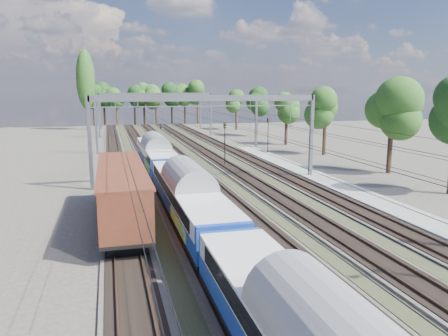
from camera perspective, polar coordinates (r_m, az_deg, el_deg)
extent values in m
cube|color=#47423A|center=(58.86, -13.95, 0.62)|extent=(3.00, 130.00, 0.15)
cube|color=black|center=(58.85, -13.96, 0.71)|extent=(2.50, 130.00, 0.06)
cube|color=#473326|center=(58.83, -14.66, 0.78)|extent=(0.08, 130.00, 0.14)
cube|color=#473326|center=(58.84, -13.26, 0.84)|extent=(0.08, 130.00, 0.14)
cube|color=#47423A|center=(59.09, -9.59, 0.82)|extent=(3.00, 130.00, 0.15)
cube|color=black|center=(59.07, -9.59, 0.91)|extent=(2.50, 130.00, 0.06)
cube|color=#473326|center=(59.00, -10.29, 0.97)|extent=(0.08, 130.00, 0.14)
cube|color=#473326|center=(59.13, -8.90, 1.03)|extent=(0.08, 130.00, 0.14)
cube|color=#47423A|center=(59.66, -5.28, 1.00)|extent=(3.00, 130.00, 0.15)
cube|color=black|center=(59.64, -5.28, 1.09)|extent=(2.50, 130.00, 0.06)
cube|color=#473326|center=(59.51, -5.97, 1.16)|extent=(0.08, 130.00, 0.14)
cube|color=#473326|center=(59.75, -4.61, 1.21)|extent=(0.08, 130.00, 0.14)
cube|color=#47423A|center=(60.55, -1.08, 1.18)|extent=(3.00, 130.00, 0.15)
cube|color=black|center=(60.54, -1.08, 1.27)|extent=(2.50, 130.00, 0.06)
cube|color=#473326|center=(60.36, -1.75, 1.33)|extent=(0.08, 130.00, 0.14)
cube|color=#473326|center=(60.70, -0.42, 1.39)|extent=(0.08, 130.00, 0.14)
cube|color=#47423A|center=(61.76, 2.98, 1.34)|extent=(3.00, 130.00, 0.15)
cube|color=black|center=(61.75, 2.98, 1.43)|extent=(2.50, 130.00, 0.06)
cube|color=#473326|center=(61.52, 2.34, 1.50)|extent=(0.08, 130.00, 0.14)
cube|color=#473326|center=(61.96, 3.61, 1.55)|extent=(0.08, 130.00, 0.14)
cube|color=#2E2D1E|center=(58.94, -11.76, 0.67)|extent=(1.10, 130.00, 0.05)
cube|color=#2E2D1E|center=(59.34, -7.42, 0.86)|extent=(1.10, 130.00, 0.05)
cube|color=#2E2D1E|center=(60.07, -3.17, 1.04)|extent=(1.10, 130.00, 0.05)
cube|color=#2E2D1E|center=(61.13, 0.97, 1.22)|extent=(1.10, 130.00, 0.05)
cube|color=gray|center=(40.67, 17.96, -3.63)|extent=(3.00, 70.00, 0.30)
cube|color=slate|center=(43.43, -17.12, 3.10)|extent=(0.35, 0.35, 9.00)
cube|color=slate|center=(48.30, 11.33, 4.01)|extent=(0.35, 0.35, 9.00)
cube|color=slate|center=(44.20, -2.16, 9.11)|extent=(23.00, 0.35, 0.60)
cube|color=slate|center=(91.26, -16.05, 6.59)|extent=(0.35, 0.35, 9.00)
cube|color=slate|center=(93.68, -1.75, 7.05)|extent=(0.35, 0.35, 9.00)
cube|color=slate|center=(91.63, -8.88, 9.50)|extent=(23.00, 0.35, 0.60)
cube|color=slate|center=(68.33, -16.37, 5.32)|extent=(0.35, 0.35, 8.50)
cube|color=slate|center=(113.24, -15.86, 7.07)|extent=(0.35, 0.35, 8.50)
cube|color=slate|center=(72.24, 4.22, 5.93)|extent=(0.35, 0.35, 8.50)
cube|color=slate|center=(115.64, -3.12, 7.49)|extent=(0.35, 0.35, 8.50)
cylinder|color=black|center=(58.25, -14.18, 5.89)|extent=(0.03, 130.00, 0.03)
cylinder|color=black|center=(58.18, -14.23, 6.97)|extent=(0.03, 130.00, 0.03)
cylinder|color=black|center=(58.47, -9.74, 6.07)|extent=(0.03, 130.00, 0.03)
cylinder|color=black|center=(58.41, -9.78, 7.14)|extent=(0.03, 130.00, 0.03)
cylinder|color=black|center=(59.05, -5.37, 6.21)|extent=(0.03, 130.00, 0.03)
cylinder|color=black|center=(58.98, -5.39, 7.27)|extent=(0.03, 130.00, 0.03)
cylinder|color=black|center=(59.95, -1.10, 6.31)|extent=(0.03, 130.00, 0.03)
cylinder|color=black|center=(59.89, -1.10, 7.36)|extent=(0.03, 130.00, 0.03)
cylinder|color=black|center=(61.18, 3.02, 6.37)|extent=(0.03, 130.00, 0.03)
cylinder|color=black|center=(61.12, 3.03, 7.40)|extent=(0.03, 130.00, 0.03)
cylinder|color=black|center=(123.82, -16.60, 6.68)|extent=(0.56, 0.56, 6.00)
sphere|color=#163312|center=(123.66, -16.71, 8.90)|extent=(5.06, 5.06, 5.06)
cylinder|color=black|center=(124.86, -15.29, 6.80)|extent=(0.56, 0.56, 6.15)
sphere|color=#163312|center=(124.71, -15.40, 9.06)|extent=(3.88, 3.88, 3.88)
cylinder|color=black|center=(126.81, -13.50, 7.14)|extent=(0.56, 0.56, 7.11)
sphere|color=#163312|center=(126.67, -13.61, 9.71)|extent=(4.79, 4.79, 4.79)
cylinder|color=black|center=(125.63, -11.68, 6.99)|extent=(0.56, 0.56, 6.23)
sphere|color=#163312|center=(125.47, -11.76, 9.26)|extent=(5.36, 5.36, 5.36)
cylinder|color=black|center=(126.43, -10.27, 6.96)|extent=(0.56, 0.56, 5.83)
sphere|color=#163312|center=(126.27, -10.34, 9.07)|extent=(4.80, 4.80, 4.80)
cylinder|color=black|center=(126.86, -9.00, 7.27)|extent=(0.56, 0.56, 6.98)
sphere|color=#163312|center=(126.72, -9.07, 9.79)|extent=(4.39, 4.39, 4.39)
cylinder|color=black|center=(125.57, -7.29, 7.38)|extent=(0.56, 0.56, 7.41)
sphere|color=#163312|center=(125.44, -7.35, 10.09)|extent=(4.64, 4.64, 4.64)
cylinder|color=black|center=(126.16, -5.57, 7.05)|extent=(0.56, 0.56, 5.76)
sphere|color=#163312|center=(126.01, -5.60, 9.14)|extent=(4.17, 4.17, 4.17)
cylinder|color=black|center=(128.17, -3.59, 7.35)|extent=(0.56, 0.56, 6.74)
sphere|color=#163312|center=(128.03, -3.61, 9.76)|extent=(3.96, 3.96, 3.96)
cylinder|color=black|center=(55.65, 18.72, 3.40)|extent=(0.56, 0.56, 6.97)
sphere|color=#163312|center=(55.33, 19.05, 9.14)|extent=(3.97, 3.97, 3.97)
cylinder|color=black|center=(66.01, 12.15, 4.04)|extent=(0.56, 0.56, 5.50)
sphere|color=#163312|center=(65.71, 12.29, 7.85)|extent=(4.87, 4.87, 4.87)
cylinder|color=black|center=(79.81, 7.71, 5.15)|extent=(0.56, 0.56, 5.42)
sphere|color=#163312|center=(79.56, 7.79, 8.26)|extent=(4.53, 4.53, 4.53)
cylinder|color=black|center=(90.80, 5.03, 5.89)|extent=(0.56, 0.56, 5.74)
sphere|color=#163312|center=(90.58, 5.08, 8.79)|extent=(4.76, 4.76, 4.76)
cylinder|color=black|center=(105.02, 1.72, 6.70)|extent=(0.56, 0.56, 6.52)
sphere|color=#163312|center=(104.84, 1.73, 9.55)|extent=(3.48, 3.48, 3.48)
cylinder|color=black|center=(111.22, -17.53, 8.88)|extent=(0.70, 0.70, 16.00)
ellipsoid|color=#1C4918|center=(111.24, -17.64, 10.93)|extent=(4.40, 4.40, 14.08)
cube|color=black|center=(18.77, 3.30, -18.17)|extent=(2.05, 3.08, 0.82)
cube|color=black|center=(24.70, -1.67, -10.99)|extent=(2.05, 3.08, 0.82)
cube|color=black|center=(38.24, -6.60, -3.42)|extent=(2.05, 3.08, 0.82)
cube|color=navy|center=(30.98, -4.72, -3.66)|extent=(2.87, 20.53, 1.95)
cube|color=silver|center=(30.86, -4.74, -2.74)|extent=(2.96, 19.71, 0.98)
cube|color=black|center=(31.15, -2.04, -2.59)|extent=(0.04, 17.45, 0.72)
cube|color=yellow|center=(26.83, -2.99, -6.95)|extent=(2.98, 5.75, 0.72)
cylinder|color=gray|center=(30.76, -4.75, -1.90)|extent=(2.92, 20.53, 2.92)
cube|color=black|center=(44.78, -7.86, -1.45)|extent=(2.05, 3.08, 0.82)
cube|color=black|center=(58.86, -9.59, 1.26)|extent=(2.05, 3.08, 0.82)
cube|color=navy|center=(51.56, -8.89, 1.77)|extent=(2.87, 20.53, 1.95)
cube|color=silver|center=(51.49, -8.90, 2.34)|extent=(2.96, 19.71, 0.98)
cube|color=black|center=(51.66, -7.26, 2.41)|extent=(0.04, 17.45, 0.72)
cube|color=yellow|center=(47.20, -8.29, 0.40)|extent=(2.98, 5.75, 0.72)
cylinder|color=gray|center=(51.43, -8.92, 2.85)|extent=(2.92, 20.53, 2.92)
cube|color=black|center=(27.00, -12.65, -9.39)|extent=(2.22, 2.89, 0.78)
cube|color=black|center=(37.46, -13.34, -3.93)|extent=(2.22, 2.89, 0.78)
cube|color=black|center=(32.06, -13.09, -5.36)|extent=(3.00, 15.56, 0.22)
cube|color=#4B2714|center=(31.69, -13.20, -2.64)|extent=(3.00, 15.56, 2.89)
cube|color=#4B2714|center=(31.40, -13.31, 0.03)|extent=(3.22, 15.56, 0.13)
imported|color=black|center=(107.83, -8.29, 5.37)|extent=(0.54, 0.66, 1.57)
cylinder|color=black|center=(55.09, 0.11, 2.74)|extent=(0.13, 0.13, 4.81)
cube|color=black|center=(54.81, 0.11, 5.59)|extent=(0.38, 0.29, 0.67)
sphere|color=red|center=(54.67, 0.14, 5.78)|extent=(0.15, 0.15, 0.15)
sphere|color=#0C9919|center=(54.70, 0.14, 5.42)|extent=(0.15, 0.15, 0.15)
cylinder|color=black|center=(65.66, 5.76, 3.86)|extent=(0.13, 0.13, 4.78)
cube|color=black|center=(65.42, 5.80, 6.24)|extent=(0.39, 0.31, 0.67)
sphere|color=red|center=(65.29, 5.85, 6.40)|extent=(0.15, 0.15, 0.15)
sphere|color=#0C9919|center=(65.32, 5.84, 6.11)|extent=(0.15, 0.15, 0.15)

